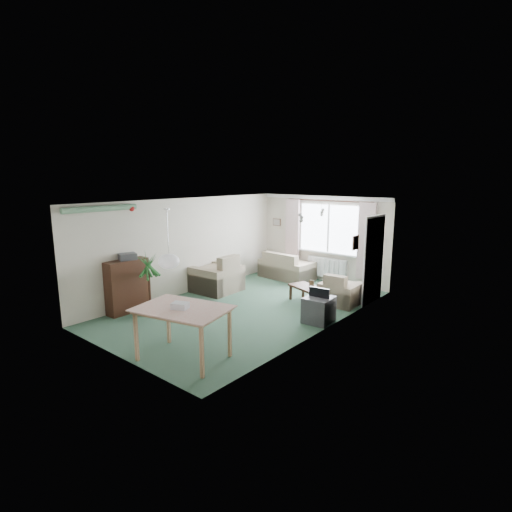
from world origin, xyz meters
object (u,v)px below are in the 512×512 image
Objects in this scene: armchair_corner at (340,289)px; dining_table at (183,334)px; coffee_table at (307,294)px; tv_cube at (319,310)px; pet_bed at (355,299)px; armchair_left at (217,273)px; houseplant at (149,284)px; bookshelf at (128,286)px; sofa at (287,265)px.

armchair_corner is 0.61× the size of dining_table.
coffee_table is 1.30m from tv_cube.
armchair_left is at bearing -154.41° from pet_bed.
houseplant is (-2.84, -3.22, 0.30)m from armchair_corner.
armchair_corner reaches higher than pet_bed.
coffee_table is 1.19m from pet_bed.
armchair_left is 0.94× the size of bookshelf.
pet_bed is at bearing 112.89° from armchair_left.
houseplant is (0.48, 0.23, 0.09)m from bookshelf.
sofa is 1.43× the size of armchair_left.
armchair_left reaches higher than dining_table.
armchair_left reaches higher than pet_bed.
houseplant reaches higher than dining_table.
bookshelf is at bearing -130.96° from coffee_table.
dining_table is at bearing -99.43° from pet_bed.
armchair_left is 2.11× the size of pet_bed.
bookshelf is at bearing -154.03° from tv_cube.
dining_table is at bearing -17.10° from bookshelf.
armchair_left is 1.88× the size of tv_cube.
tv_cube is at bearing -46.78° from coffee_table.
dining_table reaches higher than pet_bed.
sofa is 2.30m from coffee_table.
sofa is 1.16× the size of houseplant.
armchair_corner is 0.71× the size of bookshelf.
sofa is at bearing 131.03° from tv_cube.
dining_table is at bearing -88.93° from coffee_table.
houseplant reaches higher than pet_bed.
bookshelf reaches higher than armchair_corner.
coffee_table is at bearing 28.12° from armchair_corner.
sofa is 3.01× the size of pet_bed.
bookshelf is 2.82m from dining_table.
dining_table reaches higher than tv_cube.
houseplant is 4.78m from pet_bed.
coffee_table is at bearing 47.19° from bookshelf.
bookshelf is 4.13m from tv_cube.
armchair_corner is 0.62× the size of houseplant.
dining_table is 2.63× the size of pet_bed.
bookshelf reaches higher than dining_table.
armchair_left is 2.40m from bookshelf.
armchair_corner is 0.57m from pet_bed.
sofa is 1.34× the size of bookshelf.
armchair_left is 2.16m from houseplant.
armchair_corner is 1.61× the size of pet_bed.
sofa is at bearing -28.88° from armchair_corner.
armchair_corner is at bearing -111.82° from pet_bed.
sofa is 1.80× the size of coffee_table.
armchair_left is at bearing -163.68° from coffee_table.
sofa is 2.65m from pet_bed.
tv_cube is (2.57, -2.50, -0.13)m from sofa.
sofa reaches higher than pet_bed.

